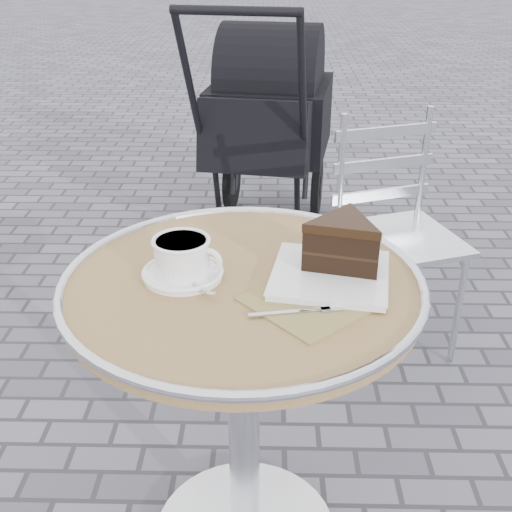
{
  "coord_description": "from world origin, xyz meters",
  "views": [
    {
      "loc": [
        0.05,
        -1.09,
        1.35
      ],
      "look_at": [
        0.03,
        0.01,
        0.78
      ],
      "focal_mm": 45.0,
      "sensor_mm": 36.0,
      "label": 1
    }
  ],
  "objects_px": {
    "cappuccino_set": "(183,260)",
    "baby_stroller": "(266,132)",
    "cake_plate_set": "(340,251)",
    "cafe_table": "(243,349)",
    "bistro_chair": "(390,206)"
  },
  "relations": [
    {
      "from": "cafe_table",
      "to": "cappuccino_set",
      "type": "height_order",
      "value": "cappuccino_set"
    },
    {
      "from": "cafe_table",
      "to": "baby_stroller",
      "type": "height_order",
      "value": "baby_stroller"
    },
    {
      "from": "cafe_table",
      "to": "bistro_chair",
      "type": "bearing_deg",
      "value": 63.41
    },
    {
      "from": "baby_stroller",
      "to": "cappuccino_set",
      "type": "bearing_deg",
      "value": -85.77
    },
    {
      "from": "cappuccino_set",
      "to": "baby_stroller",
      "type": "height_order",
      "value": "baby_stroller"
    },
    {
      "from": "cake_plate_set",
      "to": "bistro_chair",
      "type": "relative_size",
      "value": 0.45
    },
    {
      "from": "cappuccino_set",
      "to": "cake_plate_set",
      "type": "xyz_separation_m",
      "value": [
        0.31,
        0.01,
        0.02
      ]
    },
    {
      "from": "cake_plate_set",
      "to": "cafe_table",
      "type": "bearing_deg",
      "value": -163.61
    },
    {
      "from": "cappuccino_set",
      "to": "baby_stroller",
      "type": "xyz_separation_m",
      "value": [
        0.15,
        1.81,
        -0.27
      ]
    },
    {
      "from": "cappuccino_set",
      "to": "bistro_chair",
      "type": "relative_size",
      "value": 0.21
    },
    {
      "from": "cafe_table",
      "to": "cappuccino_set",
      "type": "distance_m",
      "value": 0.23
    },
    {
      "from": "cake_plate_set",
      "to": "bistro_chair",
      "type": "height_order",
      "value": "cake_plate_set"
    },
    {
      "from": "cafe_table",
      "to": "cake_plate_set",
      "type": "relative_size",
      "value": 1.99
    },
    {
      "from": "baby_stroller",
      "to": "bistro_chair",
      "type": "bearing_deg",
      "value": -55.82
    },
    {
      "from": "baby_stroller",
      "to": "cake_plate_set",
      "type": "bearing_deg",
      "value": -76.09
    }
  ]
}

